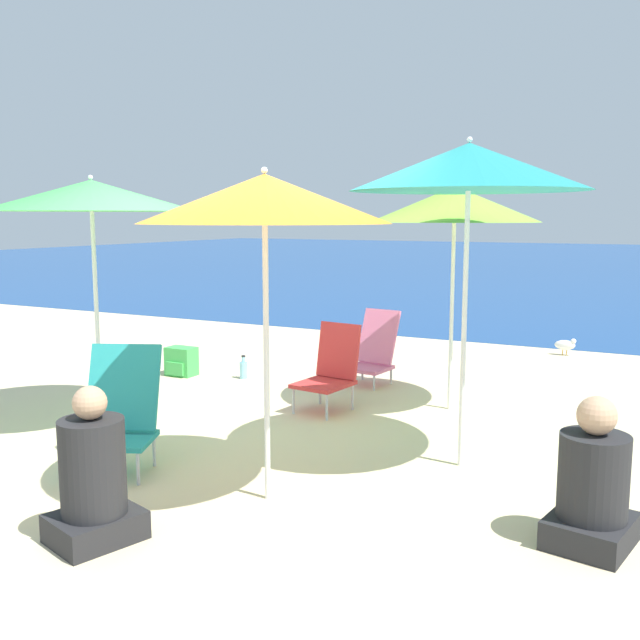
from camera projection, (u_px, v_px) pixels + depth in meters
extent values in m
plane|color=beige|center=(221.00, 465.00, 5.20)|extent=(60.00, 60.00, 0.00)
cube|color=#19478C|center=(601.00, 262.00, 28.01)|extent=(60.00, 40.00, 0.01)
cylinder|color=white|center=(97.00, 320.00, 6.08)|extent=(0.04, 0.04, 1.84)
cone|color=#47B756|center=(91.00, 196.00, 5.93)|extent=(1.76, 1.76, 0.26)
sphere|color=white|center=(90.00, 177.00, 5.91)|extent=(0.04, 0.04, 0.04)
cylinder|color=white|center=(266.00, 365.00, 4.46)|extent=(0.04, 0.04, 1.75)
cone|color=orange|center=(265.00, 199.00, 4.31)|extent=(1.55, 1.55, 0.30)
sphere|color=white|center=(264.00, 170.00, 4.29)|extent=(0.04, 0.04, 0.04)
cylinder|color=white|center=(464.00, 332.00, 5.05)|extent=(0.04, 0.04, 1.97)
cone|color=teal|center=(469.00, 167.00, 4.89)|extent=(1.65, 1.65, 0.33)
sphere|color=white|center=(470.00, 140.00, 4.86)|extent=(0.04, 0.04, 0.04)
cylinder|color=white|center=(452.00, 317.00, 6.59)|extent=(0.04, 0.04, 1.75)
cone|color=#8ECC3D|center=(455.00, 204.00, 6.44)|extent=(1.54, 1.54, 0.32)
sphere|color=white|center=(455.00, 184.00, 6.42)|extent=(0.04, 0.04, 0.04)
cylinder|color=silver|center=(75.00, 467.00, 4.82)|extent=(0.02, 0.02, 0.23)
cylinder|color=silver|center=(138.00, 469.00, 4.79)|extent=(0.02, 0.02, 0.23)
cylinder|color=silver|center=(95.00, 450.00, 5.18)|extent=(0.02, 0.02, 0.23)
cylinder|color=silver|center=(154.00, 451.00, 5.16)|extent=(0.02, 0.02, 0.23)
cube|color=teal|center=(115.00, 440.00, 4.97)|extent=(0.64, 0.60, 0.04)
cube|color=teal|center=(124.00, 387.00, 5.14)|extent=(0.57, 0.44, 0.60)
cylinder|color=silver|center=(345.00, 378.00, 7.60)|extent=(0.02, 0.02, 0.17)
cylinder|color=silver|center=(374.00, 383.00, 7.39)|extent=(0.02, 0.02, 0.17)
cylinder|color=silver|center=(362.00, 372.00, 7.90)|extent=(0.02, 0.02, 0.17)
cylinder|color=silver|center=(391.00, 376.00, 7.69)|extent=(0.02, 0.02, 0.17)
cube|color=pink|center=(368.00, 368.00, 7.63)|extent=(0.48, 0.48, 0.04)
cube|color=pink|center=(378.00, 336.00, 7.76)|extent=(0.45, 0.30, 0.57)
cylinder|color=silver|center=(293.00, 401.00, 6.52)|extent=(0.02, 0.02, 0.24)
cylinder|color=silver|center=(327.00, 407.00, 6.31)|extent=(0.02, 0.02, 0.24)
cylinder|color=silver|center=(320.00, 392.00, 6.87)|extent=(0.02, 0.02, 0.24)
cylinder|color=silver|center=(353.00, 397.00, 6.66)|extent=(0.02, 0.02, 0.24)
cube|color=red|center=(323.00, 384.00, 6.57)|extent=(0.50, 0.56, 0.04)
cube|color=red|center=(338.00, 350.00, 6.74)|extent=(0.45, 0.18, 0.52)
cube|color=#262628|center=(590.00, 531.00, 3.93)|extent=(0.50, 0.56, 0.16)
cylinder|color=#262628|center=(593.00, 476.00, 3.88)|extent=(0.38, 0.38, 0.47)
sphere|color=tan|center=(597.00, 416.00, 3.83)|extent=(0.21, 0.21, 0.21)
cube|color=#262628|center=(96.00, 527.00, 3.98)|extent=(0.52, 0.56, 0.16)
cylinder|color=#262628|center=(93.00, 467.00, 3.93)|extent=(0.36, 0.36, 0.54)
sphere|color=tan|center=(90.00, 403.00, 3.88)|extent=(0.19, 0.19, 0.19)
cube|color=#47B756|center=(181.00, 361.00, 8.11)|extent=(0.33, 0.22, 0.33)
cube|color=#47B756|center=(175.00, 369.00, 8.01)|extent=(0.23, 0.03, 0.15)
cylinder|color=#8CCCEA|center=(244.00, 370.00, 7.96)|extent=(0.09, 0.09, 0.19)
cylinder|color=#8CCCEA|center=(243.00, 360.00, 7.94)|extent=(0.04, 0.04, 0.06)
cylinder|color=black|center=(243.00, 356.00, 7.93)|extent=(0.04, 0.04, 0.02)
cylinder|color=gold|center=(562.00, 352.00, 9.31)|extent=(0.01, 0.01, 0.07)
cylinder|color=gold|center=(566.00, 353.00, 9.29)|extent=(0.01, 0.01, 0.07)
ellipsoid|color=white|center=(565.00, 345.00, 9.29)|extent=(0.26, 0.11, 0.13)
sphere|color=white|center=(573.00, 341.00, 9.23)|extent=(0.07, 0.07, 0.07)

